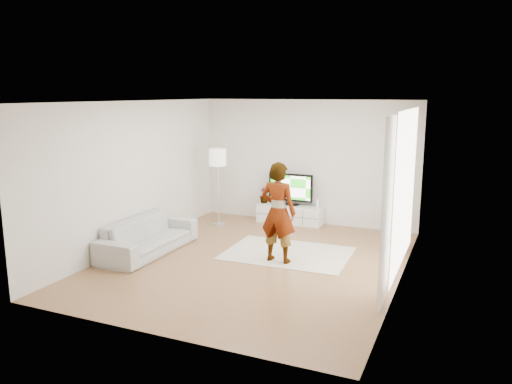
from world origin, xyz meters
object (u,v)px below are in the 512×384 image
at_px(media_console, 290,214).
at_px(floor_lamp, 218,161).
at_px(player, 278,212).
at_px(sofa, 148,236).
at_px(television, 291,188).
at_px(rug, 287,253).

bearing_deg(media_console, floor_lamp, -152.50).
bearing_deg(player, sofa, 14.80).
bearing_deg(floor_lamp, television, 28.35).
bearing_deg(floor_lamp, sofa, -96.56).
relative_size(television, sofa, 0.48).
bearing_deg(player, floor_lamp, -36.76).
bearing_deg(media_console, rug, -71.52).
bearing_deg(television, player, -75.13).
height_order(television, rug, television).
relative_size(player, floor_lamp, 1.03).
height_order(player, sofa, player).
bearing_deg(sofa, television, -28.63).
distance_m(television, player, 2.73).
xyz_separation_m(rug, sofa, (-2.42, -0.96, 0.31)).
bearing_deg(rug, television, 108.25).
xyz_separation_m(television, floor_lamp, (-1.45, -0.78, 0.65)).
relative_size(media_console, rug, 0.67).
distance_m(sofa, floor_lamp, 2.60).
distance_m(media_console, television, 0.61).
bearing_deg(floor_lamp, media_console, 27.50).
distance_m(rug, player, 1.02).
height_order(television, sofa, television).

